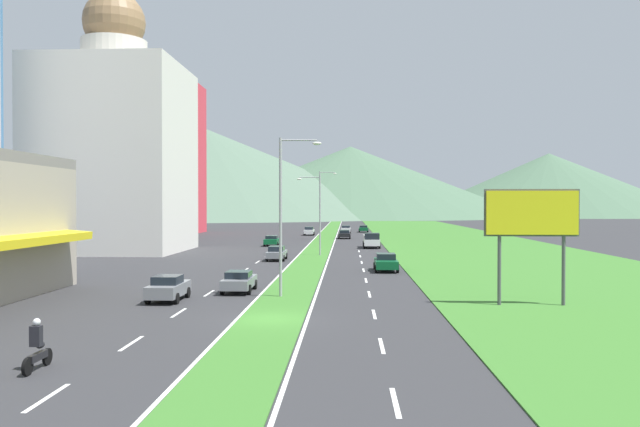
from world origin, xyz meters
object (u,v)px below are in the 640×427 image
(car_0, at_px, (239,281))
(car_4, at_px, (386,262))
(street_lamp_mid, at_px, (317,210))
(street_lamp_far, at_px, (321,201))
(car_1, at_px, (309,231))
(car_6, at_px, (346,229))
(car_7, at_px, (344,234))
(car_2, at_px, (168,288))
(pickup_truck_0, at_px, (372,240))
(car_5, at_px, (363,229))
(street_lamp_near, at_px, (285,207))
(car_3, at_px, (272,240))
(motorcycle_rider, at_px, (37,349))
(car_8, at_px, (277,253))
(billboard_roadside, at_px, (532,218))

(car_0, bearing_deg, car_4, -37.84)
(street_lamp_mid, xyz_separation_m, car_0, (-3.70, -29.03, -4.35))
(street_lamp_far, height_order, car_1, street_lamp_far)
(car_6, xyz_separation_m, car_7, (-0.19, -19.35, -0.04))
(car_0, distance_m, car_2, 5.28)
(street_lamp_far, distance_m, pickup_truck_0, 20.88)
(car_5, relative_size, pickup_truck_0, 0.81)
(street_lamp_far, bearing_deg, car_6, 80.39)
(car_6, xyz_separation_m, pickup_truck_0, (3.43, -41.59, 0.22))
(street_lamp_near, height_order, street_lamp_mid, street_lamp_near)
(car_3, xyz_separation_m, car_6, (9.95, 38.01, 0.03))
(car_4, relative_size, car_6, 1.05)
(car_5, bearing_deg, street_lamp_near, -4.47)
(car_1, bearing_deg, car_7, -149.37)
(car_5, bearing_deg, motorcycle_rider, -7.33)
(motorcycle_rider, bearing_deg, car_0, -10.35)
(car_3, bearing_deg, car_8, -171.93)
(car_3, relative_size, car_8, 0.97)
(billboard_roadside, xyz_separation_m, car_2, (-20.81, 1.09, -4.15))
(car_6, height_order, car_8, car_6)
(street_lamp_mid, distance_m, car_8, 8.25)
(billboard_roadside, bearing_deg, car_8, 121.75)
(pickup_truck_0, distance_m, motorcycle_rider, 62.60)
(street_lamp_mid, height_order, billboard_roadside, street_lamp_mid)
(motorcycle_rider, bearing_deg, billboard_roadside, -55.03)
(car_0, relative_size, car_3, 0.97)
(street_lamp_mid, distance_m, street_lamp_far, 31.34)
(car_6, bearing_deg, car_5, 143.36)
(car_1, relative_size, car_6, 1.02)
(billboard_roadside, relative_size, motorcycle_rider, 3.27)
(motorcycle_rider, bearing_deg, pickup_truck_0, -12.65)
(street_lamp_far, bearing_deg, billboard_roadside, -77.55)
(car_1, xyz_separation_m, car_6, (6.68, 8.38, -0.01))
(pickup_truck_0, bearing_deg, car_1, -163.07)
(car_1, bearing_deg, pickup_truck_0, -163.07)
(motorcycle_rider, bearing_deg, car_4, -22.88)
(street_lamp_near, distance_m, car_0, 6.21)
(street_lamp_far, height_order, motorcycle_rider, street_lamp_far)
(car_3, distance_m, car_6, 39.29)
(car_6, distance_m, car_8, 60.30)
(car_6, bearing_deg, car_3, -14.67)
(street_lamp_near, bearing_deg, billboard_roadside, -11.15)
(car_0, height_order, pickup_truck_0, pickup_truck_0)
(street_lamp_far, bearing_deg, car_0, -92.70)
(car_3, bearing_deg, car_7, -27.62)
(car_4, height_order, motorcycle_rider, motorcycle_rider)
(car_1, bearing_deg, billboard_roadside, -167.78)
(car_1, height_order, motorcycle_rider, motorcycle_rider)
(street_lamp_far, xyz_separation_m, car_3, (-6.10, -15.29, -5.41))
(street_lamp_near, bearing_deg, street_lamp_mid, 89.08)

